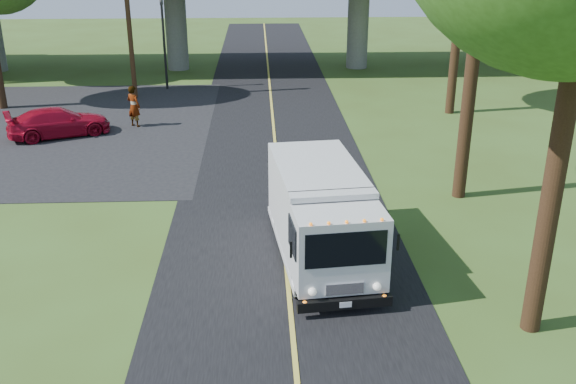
{
  "coord_description": "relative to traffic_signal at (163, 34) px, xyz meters",
  "views": [
    {
      "loc": [
        -0.68,
        -11.3,
        8.48
      ],
      "look_at": [
        0.11,
        5.69,
        1.6
      ],
      "focal_mm": 40.0,
      "sensor_mm": 36.0,
      "label": 1
    }
  ],
  "objects": [
    {
      "name": "parking_lot",
      "position": [
        -5.0,
        -8.0,
        -3.19
      ],
      "size": [
        16.0,
        18.0,
        0.01
      ],
      "primitive_type": "cube",
      "color": "black",
      "rests_on": "ground"
    },
    {
      "name": "pedestrian",
      "position": [
        -0.51,
        -7.78,
        -2.22
      ],
      "size": [
        0.85,
        0.78,
        1.95
      ],
      "primitive_type": "imported",
      "rotation": [
        0.0,
        0.0,
        2.56
      ],
      "color": "gray",
      "rests_on": "ground"
    },
    {
      "name": "step_van",
      "position": [
        6.97,
        -21.36,
        -1.8
      ],
      "size": [
        2.87,
        6.32,
        2.57
      ],
      "rotation": [
        0.0,
        0.0,
        0.1
      ],
      "color": "silver",
      "rests_on": "ground"
    },
    {
      "name": "traffic_signal",
      "position": [
        0.0,
        0.0,
        0.0
      ],
      "size": [
        0.18,
        0.22,
        5.2
      ],
      "color": "black",
      "rests_on": "ground"
    },
    {
      "name": "lane_line",
      "position": [
        6.0,
        -16.0,
        -3.17
      ],
      "size": [
        0.12,
        90.0,
        0.01
      ],
      "primitive_type": "cube",
      "color": "gold",
      "rests_on": "road"
    },
    {
      "name": "road",
      "position": [
        6.0,
        -16.0,
        -3.19
      ],
      "size": [
        7.0,
        90.0,
        0.02
      ],
      "primitive_type": "cube",
      "color": "black",
      "rests_on": "ground"
    },
    {
      "name": "red_sedan",
      "position": [
        -3.63,
        -9.14,
        -2.56
      ],
      "size": [
        4.76,
        3.45,
        1.28
      ],
      "primitive_type": "imported",
      "rotation": [
        0.0,
        0.0,
        1.99
      ],
      "color": "maroon",
      "rests_on": "ground"
    },
    {
      "name": "utility_pole",
      "position": [
        -1.5,
        -2.0,
        1.4
      ],
      "size": [
        1.6,
        0.26,
        9.0
      ],
      "color": "#472D19",
      "rests_on": "ground"
    },
    {
      "name": "ground",
      "position": [
        6.0,
        -26.0,
        -3.2
      ],
      "size": [
        120.0,
        120.0,
        0.0
      ],
      "primitive_type": "plane",
      "color": "#394E1B",
      "rests_on": "ground"
    }
  ]
}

